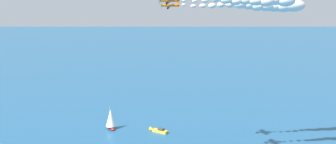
# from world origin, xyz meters

# --- Properties ---
(motorboat_far_port) EXTENTS (7.32, 9.27, 2.76)m
(motorboat_far_port) POSITION_xyz_m (40.31, 3.86, 0.74)
(motorboat_far_port) COLOR gold
(motorboat_far_port) RESTS_ON ground_plane
(sailboat_trailing) EXTENTS (8.62, 6.38, 10.96)m
(sailboat_trailing) POSITION_xyz_m (44.84, 26.56, 5.00)
(sailboat_trailing) COLOR #B21E1E
(sailboat_trailing) RESTS_ON ground_plane
(biplane_lead) EXTENTS (7.49, 6.94, 3.66)m
(biplane_lead) POSITION_xyz_m (-6.86, -0.69, 60.77)
(biplane_lead) COLOR orange
(smoke_trail_lead) EXTENTS (8.83, 39.23, 4.87)m
(smoke_trail_lead) POSITION_xyz_m (-2.30, -32.47, 60.60)
(smoke_trail_lead) COLOR silver
(biplane_wingman) EXTENTS (7.49, 6.94, 3.66)m
(biplane_wingman) POSITION_xyz_m (7.17, -1.17, 59.11)
(biplane_wingman) COLOR orange
(smoke_trail_wingman) EXTENTS (9.87, 47.46, 5.48)m
(smoke_trail_wingman) POSITION_xyz_m (12.44, -39.27, 58.74)
(smoke_trail_wingman) COLOR silver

